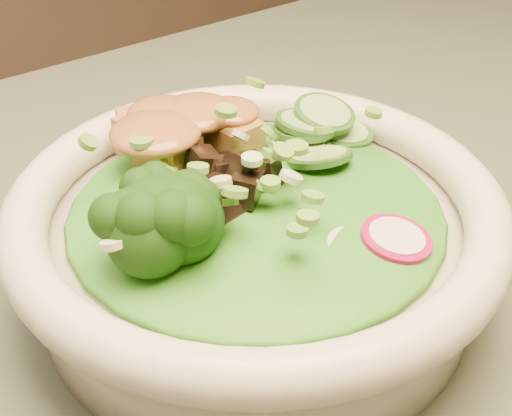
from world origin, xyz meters
TOP-DOWN VIEW (x-y plane):
  - dining_table at (0.00, 0.00)m, footprint 1.20×0.80m
  - salad_bowl at (-0.18, -0.02)m, footprint 0.30×0.30m
  - lettuce_bed at (-0.18, -0.02)m, footprint 0.23×0.23m
  - broccoli_florets at (-0.25, -0.03)m, footprint 0.11×0.11m
  - radish_slices at (-0.16, -0.09)m, footprint 0.13×0.09m
  - cucumber_slices at (-0.11, -0.01)m, footprint 0.10×0.10m
  - mushroom_heap at (-0.18, -0.00)m, footprint 0.10×0.10m
  - tofu_cubes at (-0.19, 0.05)m, footprint 0.12×0.10m
  - peanut_sauce at (-0.19, 0.05)m, footprint 0.08×0.06m
  - scallion_garnish at (-0.18, -0.02)m, footprint 0.21×0.21m

SIDE VIEW (x-z plane):
  - dining_table at x=0.00m, z-range 0.26..1.01m
  - salad_bowl at x=-0.18m, z-range 0.75..0.83m
  - lettuce_bed at x=-0.18m, z-range 0.80..0.83m
  - radish_slices at x=-0.16m, z-range 0.81..0.83m
  - cucumber_slices at x=-0.11m, z-range 0.81..0.85m
  - tofu_cubes at x=-0.19m, z-range 0.81..0.85m
  - mushroom_heap at x=-0.18m, z-range 0.81..0.85m
  - broccoli_florets at x=-0.25m, z-range 0.81..0.86m
  - scallion_garnish at x=-0.18m, z-range 0.83..0.86m
  - peanut_sauce at x=-0.19m, z-range 0.84..0.85m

